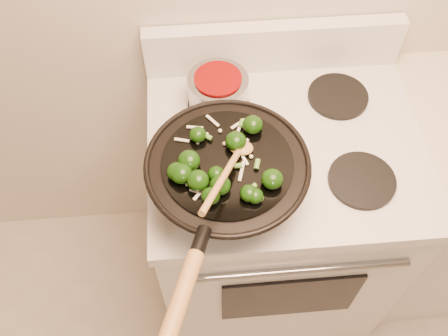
{
  "coord_description": "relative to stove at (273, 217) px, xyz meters",
  "views": [
    {
      "loc": [
        -0.29,
        0.34,
        2.04
      ],
      "look_at": [
        -0.24,
        1.02,
        1.03
      ],
      "focal_mm": 40.0,
      "sensor_mm": 36.0,
      "label": 1
    }
  ],
  "objects": [
    {
      "name": "stove",
      "position": [
        0.0,
        0.0,
        0.0
      ],
      "size": [
        0.78,
        0.67,
        1.08
      ],
      "color": "white",
      "rests_on": "ground"
    },
    {
      "name": "wok",
      "position": [
        -0.18,
        -0.16,
        0.53
      ],
      "size": [
        0.41,
        0.66,
        0.19
      ],
      "color": "black",
      "rests_on": "stove"
    },
    {
      "name": "stirfry",
      "position": [
        -0.2,
        -0.18,
        0.6
      ],
      "size": [
        0.27,
        0.28,
        0.05
      ],
      "color": "black",
      "rests_on": "wok"
    },
    {
      "name": "wooden_spoon",
      "position": [
        -0.18,
        -0.19,
        0.62
      ],
      "size": [
        0.15,
        0.27,
        0.11
      ],
      "color": "#AD7C44",
      "rests_on": "wok"
    },
    {
      "name": "saucepan",
      "position": [
        -0.18,
        0.15,
        0.51
      ],
      "size": [
        0.17,
        0.27,
        0.1
      ],
      "color": "#909398",
      "rests_on": "stove"
    }
  ]
}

